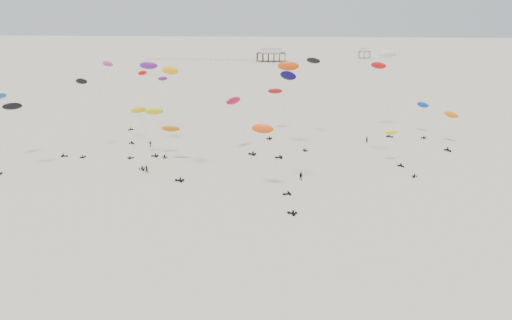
# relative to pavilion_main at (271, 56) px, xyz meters

# --- Properties ---
(ground_plane) EXTENTS (900.00, 900.00, 0.00)m
(ground_plane) POSITION_rel_pavilion_main_xyz_m (10.00, -150.00, -4.22)
(ground_plane) COLOR beige
(pavilion_main) EXTENTS (21.00, 13.00, 9.80)m
(pavilion_main) POSITION_rel_pavilion_main_xyz_m (0.00, 0.00, 0.00)
(pavilion_main) COLOR brown
(pavilion_main) RESTS_ON ground
(pavilion_small) EXTENTS (9.00, 7.00, 8.00)m
(pavilion_small) POSITION_rel_pavilion_main_xyz_m (70.00, 30.00, -0.74)
(pavilion_small) COLOR brown
(pavilion_small) RESTS_ON ground
(pier_fence) EXTENTS (80.20, 0.20, 1.50)m
(pier_fence) POSITION_rel_pavilion_main_xyz_m (-52.00, -0.00, -3.45)
(pier_fence) COLOR black
(pier_fence) RESTS_ON ground
(rig_0) EXTENTS (9.67, 8.75, 25.69)m
(rig_0) POSITION_rel_pavilion_main_xyz_m (39.88, -237.68, 15.37)
(rig_0) COLOR black
(rig_0) RESTS_ON ground
(rig_1) EXTENTS (6.63, 16.16, 26.15)m
(rig_1) POSITION_rel_pavilion_main_xyz_m (-34.90, -230.55, 14.11)
(rig_1) COLOR black
(rig_1) RESTS_ON ground
(rig_2) EXTENTS (5.30, 13.77, 18.07)m
(rig_2) POSITION_rel_pavilion_main_xyz_m (-49.44, -255.29, 7.16)
(rig_2) COLOR black
(rig_2) RESTS_ON ground
(rig_3) EXTENTS (6.71, 13.29, 13.86)m
(rig_3) POSITION_rel_pavilion_main_xyz_m (43.70, -242.34, 1.51)
(rig_3) COLOR black
(rig_3) RESTS_ON ground
(rig_4) EXTENTS (5.77, 12.54, 11.42)m
(rig_4) POSITION_rel_pavilion_main_xyz_m (62.70, -220.22, 2.45)
(rig_4) COLOR black
(rig_4) RESTS_ON ground
(rig_5) EXTENTS (4.73, 14.03, 16.23)m
(rig_5) POSITION_rel_pavilion_main_xyz_m (11.44, -209.12, 5.87)
(rig_5) COLOR black
(rig_5) RESTS_ON ground
(rig_6) EXTENTS (9.20, 9.87, 11.78)m
(rig_6) POSITION_rel_pavilion_main_xyz_m (-14.54, -244.24, 2.90)
(rig_6) COLOR black
(rig_6) RESTS_ON ground
(rig_7) EXTENTS (8.99, 16.49, 22.35)m
(rig_7) POSITION_rel_pavilion_main_xyz_m (-25.47, -217.98, 6.24)
(rig_7) COLOR black
(rig_7) RESTS_ON ground
(rig_8) EXTENTS (5.53, 18.24, 26.57)m
(rig_8) POSITION_rel_pavilion_main_xyz_m (22.82, -217.21, 16.01)
(rig_8) COLOR black
(rig_8) RESTS_ON ground
(rig_9) EXTENTS (7.16, 3.38, 13.51)m
(rig_9) POSITION_rel_pavilion_main_xyz_m (-21.96, -238.00, 5.27)
(rig_9) COLOR black
(rig_9) RESTS_ON ground
(rig_11) EXTENTS (7.08, 7.82, 20.36)m
(rig_11) POSITION_rel_pavilion_main_xyz_m (-40.24, -236.27, 9.89)
(rig_11) COLOR black
(rig_11) RESTS_ON ground
(rig_12) EXTENTS (8.99, 3.89, 15.15)m
(rig_12) POSITION_rel_pavilion_main_xyz_m (12.27, -262.54, 7.64)
(rig_12) COLOR black
(rig_12) RESTS_ON ground
(rig_13) EXTENTS (9.18, 7.54, 15.50)m
(rig_13) POSITION_rel_pavilion_main_xyz_m (2.34, -232.03, 7.56)
(rig_13) COLOR black
(rig_13) RESTS_ON ground
(rig_14) EXTENTS (6.15, 12.47, 25.91)m
(rig_14) POSITION_rel_pavilion_main_xyz_m (46.60, -204.52, 16.83)
(rig_14) COLOR black
(rig_14) RESTS_ON ground
(rig_15) EXTENTS (9.98, 14.14, 25.44)m
(rig_15) POSITION_rel_pavilion_main_xyz_m (-21.55, -229.52, 15.21)
(rig_15) COLOR black
(rig_15) RESTS_ON ground
(rig_16) EXTENTS (10.02, 4.48, 14.07)m
(rig_16) POSITION_rel_pavilion_main_xyz_m (-19.26, -238.99, 6.89)
(rig_16) COLOR black
(rig_16) RESTS_ON ground
(rig_17) EXTENTS (4.82, 17.17, 27.41)m
(rig_17) POSITION_rel_pavilion_main_xyz_m (16.84, -263.44, 15.35)
(rig_17) COLOR black
(rig_17) RESTS_ON ground
(rig_18) EXTENTS (4.04, 10.54, 10.94)m
(rig_18) POSITION_rel_pavilion_main_xyz_m (57.93, -207.27, 3.25)
(rig_18) COLOR black
(rig_18) RESTS_ON ground
(rig_19) EXTENTS (5.65, 7.11, 25.93)m
(rig_19) POSITION_rel_pavilion_main_xyz_m (-9.58, -254.07, 14.58)
(rig_19) COLOR black
(rig_19) RESTS_ON ground
(rig_20) EXTENTS (6.90, 5.21, 19.06)m
(rig_20) POSITION_rel_pavilion_main_xyz_m (-32.00, -208.50, 8.51)
(rig_20) COLOR black
(rig_20) RESTS_ON ground
(rig_21) EXTENTS (5.91, 10.81, 24.80)m
(rig_21) POSITION_rel_pavilion_main_xyz_m (15.81, -229.78, 16.06)
(rig_21) COLOR black
(rig_21) RESTS_ON ground
(spectator_0) EXTENTS (0.95, 0.78, 2.26)m
(spectator_0) POSITION_rel_pavilion_main_xyz_m (-17.31, -252.15, -4.22)
(spectator_0) COLOR black
(spectator_0) RESTS_ON ground
(spectator_1) EXTENTS (1.25, 0.90, 2.31)m
(spectator_1) POSITION_rel_pavilion_main_xyz_m (19.85, -254.60, -4.22)
(spectator_1) COLOR black
(spectator_1) RESTS_ON ground
(spectator_2) EXTENTS (1.35, 0.89, 2.11)m
(spectator_2) POSITION_rel_pavilion_main_xyz_m (-23.05, -229.07, -4.22)
(spectator_2) COLOR black
(spectator_2) RESTS_ON ground
(spectator_3) EXTENTS (0.98, 0.96, 2.23)m
(spectator_3) POSITION_rel_pavilion_main_xyz_m (39.41, -219.76, -4.22)
(spectator_3) COLOR black
(spectator_3) RESTS_ON ground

